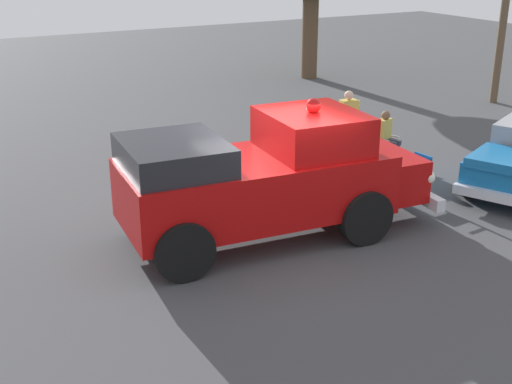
{
  "coord_description": "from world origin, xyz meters",
  "views": [
    {
      "loc": [
        10.01,
        -5.92,
        5.39
      ],
      "look_at": [
        -0.25,
        -0.33,
        0.94
      ],
      "focal_mm": 47.56,
      "sensor_mm": 36.0,
      "label": 1
    }
  ],
  "objects_px": {
    "vintage_fire_truck": "(268,177)",
    "spectator_seated": "(387,135)",
    "lawn_chair_near_truck": "(382,138)",
    "spectator_standing": "(348,118)",
    "lawn_chair_by_car": "(418,174)"
  },
  "relations": [
    {
      "from": "vintage_fire_truck",
      "to": "lawn_chair_near_truck",
      "type": "distance_m",
      "value": 5.56
    },
    {
      "from": "spectator_standing",
      "to": "spectator_seated",
      "type": "bearing_deg",
      "value": 27.71
    },
    {
      "from": "spectator_seated",
      "to": "spectator_standing",
      "type": "height_order",
      "value": "spectator_standing"
    },
    {
      "from": "vintage_fire_truck",
      "to": "lawn_chair_near_truck",
      "type": "bearing_deg",
      "value": 118.9
    },
    {
      "from": "spectator_seated",
      "to": "spectator_standing",
      "type": "distance_m",
      "value": 1.14
    },
    {
      "from": "lawn_chair_near_truck",
      "to": "spectator_standing",
      "type": "bearing_deg",
      "value": -151.44
    },
    {
      "from": "vintage_fire_truck",
      "to": "lawn_chair_near_truck",
      "type": "relative_size",
      "value": 5.98
    },
    {
      "from": "lawn_chair_by_car",
      "to": "spectator_seated",
      "type": "distance_m",
      "value": 2.71
    },
    {
      "from": "spectator_standing",
      "to": "lawn_chair_near_truck",
      "type": "bearing_deg",
      "value": 28.56
    },
    {
      "from": "vintage_fire_truck",
      "to": "spectator_seated",
      "type": "height_order",
      "value": "vintage_fire_truck"
    },
    {
      "from": "lawn_chair_near_truck",
      "to": "spectator_seated",
      "type": "relative_size",
      "value": 0.79
    },
    {
      "from": "lawn_chair_near_truck",
      "to": "spectator_seated",
      "type": "height_order",
      "value": "spectator_seated"
    },
    {
      "from": "lawn_chair_by_car",
      "to": "lawn_chair_near_truck",
      "type": "bearing_deg",
      "value": 157.01
    },
    {
      "from": "lawn_chair_near_truck",
      "to": "lawn_chair_by_car",
      "type": "bearing_deg",
      "value": -22.99
    },
    {
      "from": "vintage_fire_truck",
      "to": "spectator_standing",
      "type": "relative_size",
      "value": 3.64
    }
  ]
}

